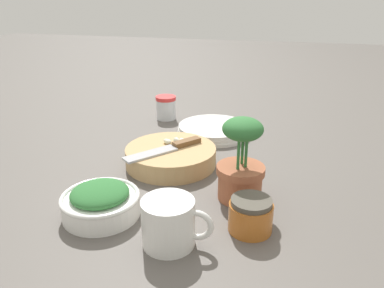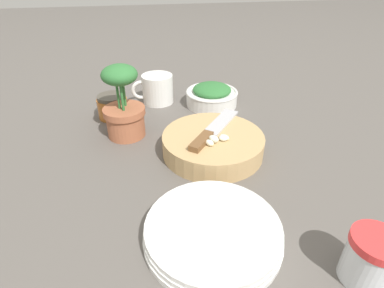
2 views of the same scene
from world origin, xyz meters
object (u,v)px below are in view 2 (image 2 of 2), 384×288
(herb_bowl, at_px, (212,95))
(plate_stack, at_px, (213,231))
(honey_jar, at_px, (113,106))
(potted_herb, at_px, (124,107))
(garlic_cloves, at_px, (217,139))
(spice_jar, at_px, (370,259))
(cutting_board, at_px, (213,144))
(coffee_mug, at_px, (157,89))
(chef_knife, at_px, (212,131))

(herb_bowl, xyz_separation_m, plate_stack, (-0.48, 0.12, -0.02))
(honey_jar, xyz_separation_m, potted_herb, (-0.11, -0.03, 0.04))
(garlic_cloves, relative_size, spice_jar, 0.77)
(spice_jar, bearing_deg, honey_jar, 31.59)
(cutting_board, height_order, garlic_cloves, garlic_cloves)
(cutting_board, relative_size, coffee_mug, 1.82)
(plate_stack, height_order, honey_jar, honey_jar)
(garlic_cloves, height_order, plate_stack, garlic_cloves)
(potted_herb, bearing_deg, plate_stack, -160.03)
(garlic_cloves, distance_m, potted_herb, 0.24)
(chef_knife, height_order, herb_bowl, herb_bowl)
(plate_stack, bearing_deg, coffee_mug, 3.68)
(herb_bowl, distance_m, plate_stack, 0.50)
(honey_jar, bearing_deg, herb_bowl, -85.00)
(herb_bowl, relative_size, spice_jar, 1.94)
(chef_knife, height_order, plate_stack, chef_knife)
(spice_jar, bearing_deg, cutting_board, 20.25)
(herb_bowl, bearing_deg, spice_jar, -173.76)
(spice_jar, distance_m, plate_stack, 0.21)
(spice_jar, relative_size, potted_herb, 0.44)
(spice_jar, bearing_deg, garlic_cloves, 21.84)
(herb_bowl, distance_m, potted_herb, 0.29)
(chef_knife, height_order, potted_herb, potted_herb)
(coffee_mug, bearing_deg, herb_bowl, -108.00)
(potted_herb, bearing_deg, spice_jar, -145.61)
(cutting_board, height_order, coffee_mug, coffee_mug)
(herb_bowl, height_order, plate_stack, herb_bowl)
(garlic_cloves, bearing_deg, spice_jar, -158.16)
(potted_herb, bearing_deg, coffee_mug, -27.08)
(cutting_board, bearing_deg, chef_knife, -3.52)
(garlic_cloves, relative_size, coffee_mug, 0.49)
(spice_jar, bearing_deg, herb_bowl, 6.24)
(honey_jar, distance_m, potted_herb, 0.12)
(garlic_cloves, distance_m, herb_bowl, 0.29)
(spice_jar, xyz_separation_m, plate_stack, (0.11, 0.19, -0.02))
(cutting_board, height_order, honey_jar, honey_jar)
(garlic_cloves, xyz_separation_m, plate_stack, (-0.21, 0.06, -0.04))
(cutting_board, distance_m, chef_knife, 0.03)
(garlic_cloves, distance_m, coffee_mug, 0.34)
(chef_knife, distance_m, potted_herb, 0.22)
(garlic_cloves, bearing_deg, coffee_mug, 16.08)
(cutting_board, bearing_deg, herb_bowl, -13.64)
(cutting_board, relative_size, potted_herb, 1.27)
(garlic_cloves, xyz_separation_m, herb_bowl, (0.28, -0.06, -0.02))
(garlic_cloves, bearing_deg, herb_bowl, -12.17)
(herb_bowl, relative_size, potted_herb, 0.86)
(chef_knife, bearing_deg, plate_stack, -64.78)
(cutting_board, height_order, chef_knife, chef_knife)
(plate_stack, relative_size, potted_herb, 1.23)
(garlic_cloves, height_order, coffee_mug, coffee_mug)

